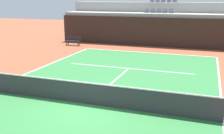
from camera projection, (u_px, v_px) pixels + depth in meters
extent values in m
plane|color=brown|center=(87.00, 104.00, 11.69)|extent=(80.00, 80.00, 0.00)
cube|color=#2D7238|center=(87.00, 104.00, 11.69)|extent=(11.00, 24.00, 0.01)
cube|color=white|center=(147.00, 53.00, 22.60)|extent=(11.00, 0.10, 0.00)
cube|color=white|center=(224.00, 123.00, 9.93)|extent=(0.10, 24.00, 0.00)
cube|color=white|center=(129.00, 68.00, 17.53)|extent=(8.26, 0.10, 0.00)
cube|color=white|center=(112.00, 83.00, 14.61)|extent=(0.10, 6.40, 0.00)
cube|color=black|center=(155.00, 32.00, 25.28)|extent=(18.95, 0.30, 2.70)
cube|color=#9E9E99|center=(158.00, 29.00, 26.47)|extent=(18.95, 2.40, 3.00)
cube|color=#9E9E99|center=(162.00, 22.00, 28.54)|extent=(18.95, 2.40, 3.99)
cube|color=slate|center=(146.00, 13.00, 26.48)|extent=(0.44, 0.44, 0.04)
cube|color=slate|center=(147.00, 10.00, 26.61)|extent=(0.44, 0.04, 0.40)
cube|color=slate|center=(152.00, 13.00, 26.29)|extent=(0.44, 0.44, 0.04)
cube|color=slate|center=(153.00, 10.00, 26.42)|extent=(0.44, 0.04, 0.40)
cube|color=slate|center=(159.00, 13.00, 26.10)|extent=(0.44, 0.44, 0.04)
cube|color=slate|center=(159.00, 10.00, 26.23)|extent=(0.44, 0.04, 0.40)
cube|color=slate|center=(165.00, 13.00, 25.91)|extent=(0.44, 0.44, 0.04)
cube|color=slate|center=(165.00, 11.00, 26.04)|extent=(0.44, 0.04, 0.40)
cube|color=slate|center=(171.00, 13.00, 25.72)|extent=(0.44, 0.44, 0.04)
cube|color=slate|center=(171.00, 11.00, 25.85)|extent=(0.44, 0.04, 0.40)
cube|color=slate|center=(152.00, 2.00, 28.43)|extent=(0.44, 0.44, 0.04)
cube|color=slate|center=(152.00, 0.00, 28.55)|extent=(0.44, 0.04, 0.40)
cube|color=slate|center=(157.00, 2.00, 28.24)|extent=(0.44, 0.44, 0.04)
cube|color=slate|center=(158.00, 0.00, 28.36)|extent=(0.44, 0.04, 0.40)
cube|color=slate|center=(163.00, 2.00, 28.05)|extent=(0.44, 0.44, 0.04)
cube|color=slate|center=(163.00, 0.00, 28.17)|extent=(0.44, 0.04, 0.40)
cube|color=slate|center=(169.00, 2.00, 27.86)|extent=(0.44, 0.44, 0.04)
cube|color=slate|center=(169.00, 0.00, 27.98)|extent=(0.44, 0.04, 0.40)
cube|color=slate|center=(175.00, 2.00, 27.67)|extent=(0.44, 0.44, 0.04)
cube|color=slate|center=(175.00, 0.00, 27.79)|extent=(0.44, 0.04, 0.40)
cube|color=#333338|center=(87.00, 94.00, 11.57)|extent=(10.90, 0.02, 0.92)
cube|color=white|center=(87.00, 83.00, 11.45)|extent=(10.90, 0.04, 0.05)
cube|color=#232328|center=(73.00, 41.00, 25.96)|extent=(1.50, 0.40, 0.05)
cube|color=#232328|center=(74.00, 38.00, 26.07)|extent=(1.50, 0.04, 0.36)
cube|color=#2D2D33|center=(67.00, 43.00, 26.08)|extent=(0.06, 0.06, 0.42)
cube|color=#2D2D33|center=(78.00, 44.00, 25.70)|extent=(0.06, 0.06, 0.42)
cube|color=#2D2D33|center=(68.00, 43.00, 26.34)|extent=(0.06, 0.06, 0.42)
cube|color=#2D2D33|center=(79.00, 43.00, 25.95)|extent=(0.06, 0.06, 0.42)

